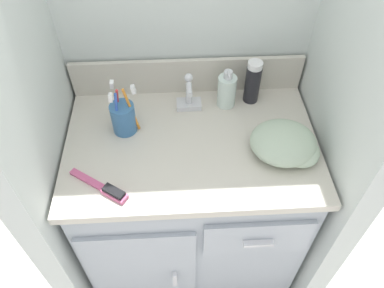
% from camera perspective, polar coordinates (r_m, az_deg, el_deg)
% --- Properties ---
extents(ground_plane, '(6.00, 6.00, 0.00)m').
position_cam_1_polar(ground_plane, '(1.93, -0.05, -15.81)').
color(ground_plane, beige).
extents(wall_back, '(1.03, 0.08, 2.20)m').
position_cam_1_polar(wall_back, '(1.33, -0.89, 19.55)').
color(wall_back, silver).
rests_on(wall_back, ground_plane).
extents(wall_left, '(0.08, 0.63, 2.20)m').
position_cam_1_polar(wall_left, '(1.14, -24.99, 9.19)').
color(wall_left, silver).
rests_on(wall_left, ground_plane).
extents(wall_right, '(0.08, 0.63, 2.20)m').
position_cam_1_polar(wall_right, '(1.18, 24.13, 10.84)').
color(wall_right, silver).
rests_on(wall_right, ground_plane).
extents(vanity, '(0.85, 0.57, 0.81)m').
position_cam_1_polar(vanity, '(1.56, -0.10, -9.21)').
color(vanity, '#9EA8B2').
rests_on(vanity, ground_plane).
extents(backsplash, '(0.85, 0.02, 0.14)m').
position_cam_1_polar(backsplash, '(1.40, -0.67, 10.36)').
color(backsplash, beige).
rests_on(backsplash, vanity).
extents(sink_faucet, '(0.09, 0.09, 0.14)m').
position_cam_1_polar(sink_faucet, '(1.35, -0.48, 7.24)').
color(sink_faucet, silver).
rests_on(sink_faucet, vanity).
extents(toothbrush_cup, '(0.10, 0.09, 0.19)m').
position_cam_1_polar(toothbrush_cup, '(1.28, -10.42, 4.04)').
color(toothbrush_cup, teal).
rests_on(toothbrush_cup, vanity).
extents(soap_dispenser, '(0.07, 0.07, 0.15)m').
position_cam_1_polar(soap_dispenser, '(1.35, 5.32, 8.13)').
color(soap_dispenser, silver).
rests_on(soap_dispenser, vanity).
extents(shaving_cream_can, '(0.05, 0.05, 0.17)m').
position_cam_1_polar(shaving_cream_can, '(1.37, 9.24, 9.32)').
color(shaving_cream_can, black).
rests_on(shaving_cream_can, vanity).
extents(hairbrush, '(0.19, 0.14, 0.03)m').
position_cam_1_polar(hairbrush, '(1.16, -13.04, -6.66)').
color(hairbrush, '#C1517F').
rests_on(hairbrush, vanity).
extents(hand_towel, '(0.22, 0.20, 0.09)m').
position_cam_1_polar(hand_towel, '(1.23, 14.27, -0.02)').
color(hand_towel, '#A8BCA3').
rests_on(hand_towel, vanity).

